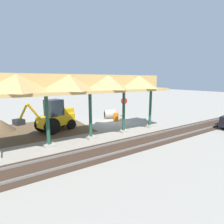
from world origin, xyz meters
TOP-DOWN VIEW (x-y plane):
  - ground_plane at (0.00, 0.00)m, footprint 120.00×120.00m
  - dirt_work_zone at (8.14, -1.23)m, footprint 10.21×7.00m
  - platform_canopy at (7.58, 3.68)m, footprint 20.04×3.20m
  - rail_tracks at (0.00, 6.39)m, footprint 60.00×2.58m
  - stop_sign at (-2.04, -0.79)m, footprint 0.72×0.30m
  - backhoe at (6.17, 0.05)m, footprint 5.21×2.91m
  - dirt_mound at (10.25, -2.46)m, footprint 4.57×4.57m
  - concrete_pipe at (-0.61, -1.69)m, footprint 1.47×1.35m
  - traffic_barrel at (-0.55, -0.24)m, footprint 0.56×0.56m

SIDE VIEW (x-z plane):
  - ground_plane at x=0.00m, z-range 0.00..0.00m
  - dirt_mound at x=10.25m, z-range -1.03..1.03m
  - dirt_work_zone at x=8.14m, z-range 0.00..0.01m
  - rail_tracks at x=0.00m, z-range -0.05..0.10m
  - traffic_barrel at x=-0.55m, z-range 0.00..0.90m
  - concrete_pipe at x=-0.61m, z-range 0.00..1.02m
  - backhoe at x=6.17m, z-range -0.14..2.68m
  - stop_sign at x=-2.04m, z-range 0.55..3.00m
  - platform_canopy at x=7.58m, z-range 1.71..6.61m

